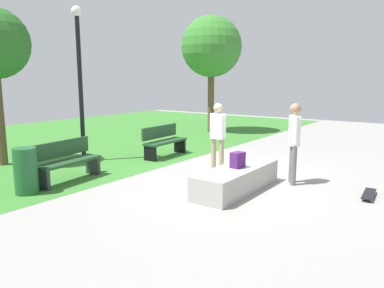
% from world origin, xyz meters
% --- Properties ---
extents(ground_plane, '(28.00, 28.00, 0.00)m').
position_xyz_m(ground_plane, '(0.00, 0.00, 0.00)').
color(ground_plane, gray).
extents(grass_lawn, '(26.60, 12.28, 0.01)m').
position_xyz_m(grass_lawn, '(0.00, 7.86, 0.00)').
color(grass_lawn, '#387A2D').
rests_on(grass_lawn, ground_plane).
extents(concrete_ledge, '(2.39, 0.76, 0.48)m').
position_xyz_m(concrete_ledge, '(-0.82, -0.86, 0.24)').
color(concrete_ledge, '#A8A59E').
rests_on(concrete_ledge, ground_plane).
extents(backpack_on_ledge, '(0.31, 0.25, 0.32)m').
position_xyz_m(backpack_on_ledge, '(-0.82, -0.87, 0.64)').
color(backpack_on_ledge, '#4C1E66').
rests_on(backpack_on_ledge, concrete_ledge).
extents(skater_performing_trick, '(0.38, 0.33, 1.77)m').
position_xyz_m(skater_performing_trick, '(0.33, -1.60, 1.04)').
color(skater_performing_trick, slate).
rests_on(skater_performing_trick, ground_plane).
extents(skater_watching, '(0.22, 0.43, 1.70)m').
position_xyz_m(skater_watching, '(0.31, 0.32, 0.99)').
color(skater_watching, tan).
rests_on(skater_watching, ground_plane).
extents(skateboard_by_ledge, '(0.81, 0.26, 0.08)m').
position_xyz_m(skateboard_by_ledge, '(0.29, -3.17, 0.06)').
color(skateboard_by_ledge, black).
rests_on(skateboard_by_ledge, ground_plane).
extents(park_bench_far_left, '(1.65, 0.66, 0.91)m').
position_xyz_m(park_bench_far_left, '(-2.42, 2.60, 0.48)').
color(park_bench_far_left, '#1E4223').
rests_on(park_bench_far_left, ground_plane).
extents(park_bench_near_lamppost, '(1.62, 0.56, 0.91)m').
position_xyz_m(park_bench_near_lamppost, '(0.94, 2.59, 0.48)').
color(park_bench_near_lamppost, '#1E4223').
rests_on(park_bench_near_lamppost, ground_plane).
extents(tree_slender_maple, '(2.57, 2.57, 4.94)m').
position_xyz_m(tree_slender_maple, '(6.18, 4.32, 3.62)').
color(tree_slender_maple, brown).
rests_on(tree_slender_maple, grass_lawn).
extents(lamp_post, '(0.28, 0.28, 4.18)m').
position_xyz_m(lamp_post, '(-0.88, 3.98, 2.54)').
color(lamp_post, black).
rests_on(lamp_post, ground_plane).
extents(trash_bin, '(0.45, 0.45, 0.93)m').
position_xyz_m(trash_bin, '(-3.47, 2.46, 0.47)').
color(trash_bin, '#1E592D').
rests_on(trash_bin, ground_plane).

